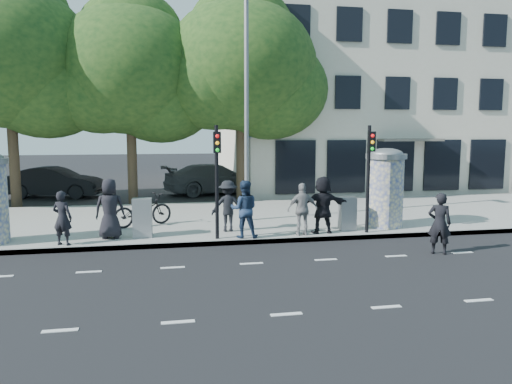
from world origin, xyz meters
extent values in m
plane|color=black|center=(0.00, 0.00, 0.00)|extent=(120.00, 120.00, 0.00)
cube|color=gray|center=(0.00, 7.50, 0.07)|extent=(40.00, 8.00, 0.15)
cube|color=slate|center=(0.00, 3.55, 0.07)|extent=(40.00, 0.10, 0.16)
cube|color=silver|center=(0.00, -2.20, 0.00)|extent=(32.00, 0.12, 0.01)
cube|color=silver|center=(0.00, 1.40, 0.00)|extent=(32.00, 0.12, 0.01)
cylinder|color=beige|center=(5.20, 4.70, 1.30)|extent=(1.20, 1.20, 2.30)
cylinder|color=slate|center=(5.20, 4.70, 2.53)|extent=(1.36, 1.36, 0.16)
ellipsoid|color=slate|center=(5.20, 4.70, 2.61)|extent=(1.10, 1.10, 0.38)
cylinder|color=black|center=(-0.60, 3.85, 1.85)|extent=(0.11, 0.11, 3.40)
cube|color=black|center=(-0.60, 3.67, 3.05)|extent=(0.22, 0.14, 0.62)
cylinder|color=black|center=(4.20, 3.85, 1.85)|extent=(0.11, 0.11, 3.40)
cube|color=black|center=(4.20, 3.67, 3.05)|extent=(0.22, 0.14, 0.62)
cylinder|color=slate|center=(0.80, 6.70, 4.15)|extent=(0.16, 0.16, 8.00)
cylinder|color=#38281C|center=(-8.50, 12.50, 2.36)|extent=(0.44, 0.44, 4.73)
ellipsoid|color=#163814|center=(-8.50, 12.50, 6.51)|extent=(7.20, 7.20, 6.12)
cylinder|color=#38281C|center=(-3.50, 12.70, 2.21)|extent=(0.44, 0.44, 4.41)
ellipsoid|color=#163814|center=(-3.50, 12.70, 6.08)|extent=(6.80, 6.80, 5.78)
cylinder|color=#38281C|center=(1.50, 12.30, 2.29)|extent=(0.44, 0.44, 4.59)
ellipsoid|color=#163814|center=(1.50, 12.30, 6.32)|extent=(7.00, 7.00, 5.95)
cube|color=beige|center=(12.00, 20.00, 6.00)|extent=(20.00, 15.00, 12.00)
cube|color=black|center=(12.00, 12.45, 1.60)|extent=(18.00, 0.10, 2.60)
cube|color=#59544C|center=(10.00, 12.10, 2.90)|extent=(3.20, 0.90, 0.12)
cube|color=#194C8C|center=(2.50, 12.45, 3.20)|extent=(1.60, 0.06, 0.30)
imported|color=black|center=(-3.76, 4.48, 1.06)|extent=(0.93, 0.64, 1.82)
imported|color=black|center=(-5.01, 3.85, 0.93)|extent=(0.67, 0.55, 1.56)
imported|color=#1D2D49|center=(0.22, 3.85, 1.02)|extent=(0.95, 0.80, 1.75)
imported|color=black|center=(-0.13, 4.90, 0.97)|extent=(1.10, 0.68, 1.65)
imported|color=gray|center=(2.06, 3.85, 0.97)|extent=(0.96, 0.55, 1.63)
imported|color=black|center=(2.77, 4.03, 1.06)|extent=(1.70, 0.65, 1.82)
imported|color=black|center=(5.28, 1.44, 0.85)|extent=(0.74, 0.65, 1.71)
imported|color=black|center=(-2.87, 6.30, 0.70)|extent=(1.59, 2.20, 1.10)
cube|color=gray|center=(-2.82, 4.50, 0.75)|extent=(0.59, 0.44, 1.19)
cube|color=gray|center=(3.72, 4.31, 0.69)|extent=(0.53, 0.39, 1.08)
imported|color=black|center=(-7.48, 15.58, 0.77)|extent=(2.56, 4.91, 1.54)
imported|color=#4D4F54|center=(0.64, 15.53, 0.79)|extent=(3.52, 5.84, 1.58)
camera|label=1|loc=(-2.25, -10.86, 3.43)|focal=35.00mm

